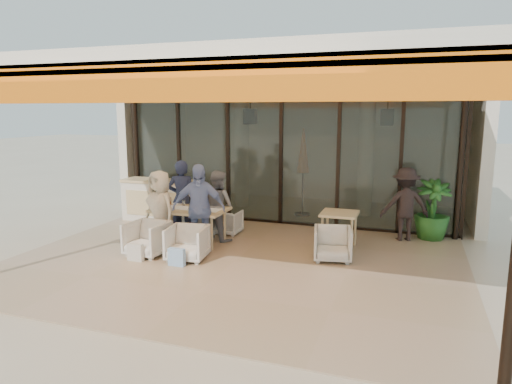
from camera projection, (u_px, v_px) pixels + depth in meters
ground at (235, 262)px, 8.24m from camera, size 70.00×70.00×0.00m
terrace_floor at (235, 262)px, 8.24m from camera, size 8.00×6.00×0.01m
terrace_structure at (227, 77)px, 7.42m from camera, size 8.00×6.00×3.40m
glass_storefront at (281, 158)px, 10.75m from camera, size 8.08×0.10×3.20m
interior_block at (304, 128)px, 12.79m from camera, size 9.05×3.62×3.52m
host_counter at (160, 200)px, 11.22m from camera, size 1.85×0.65×1.04m
dining_table at (190, 211)px, 9.28m from camera, size 1.50×0.90×0.93m
chair_far_left at (193, 216)px, 10.35m from camera, size 0.70×0.66×0.69m
chair_far_right at (227, 221)px, 10.09m from camera, size 0.57×0.54×0.59m
chair_near_left at (147, 237)px, 8.58m from camera, size 0.76×0.71×0.72m
chair_near_right at (187, 242)px, 8.31m from camera, size 0.76×0.73×0.70m
diner_navy at (182, 199)px, 9.80m from camera, size 0.70×0.56×1.67m
diner_grey at (218, 206)px, 9.55m from camera, size 0.88×0.79×1.49m
diner_cream at (160, 210)px, 8.97m from camera, size 0.89×0.74×1.56m
diner_periwinkle at (199, 209)px, 8.69m from camera, size 1.09×0.71×1.73m
tote_bag_cream at (135, 253)px, 8.24m from camera, size 0.30×0.10×0.34m
tote_bag_blue at (177, 258)px, 7.97m from camera, size 0.30×0.10×0.34m
side_table at (339, 218)px, 8.94m from camera, size 0.70×0.70×0.74m
side_chair at (332, 242)px, 8.30m from camera, size 0.78×0.75×0.69m
standing_woman at (405, 205)px, 9.49m from camera, size 1.13×0.86×1.56m
potted_palm at (432, 210)px, 9.59m from camera, size 0.85×0.85×1.29m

